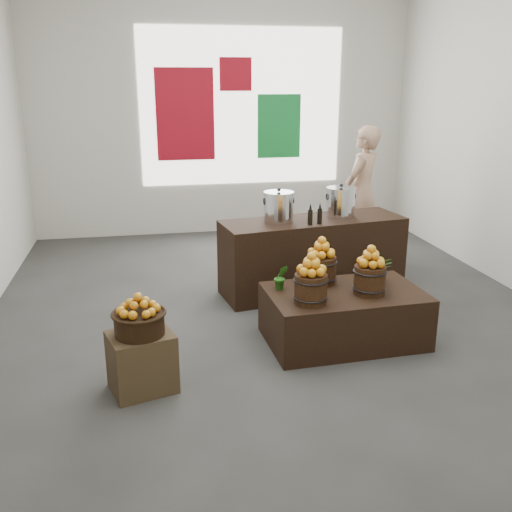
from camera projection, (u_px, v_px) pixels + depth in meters
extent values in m
plane|color=#383836|center=(270.00, 310.00, 6.26)|extent=(7.00, 7.00, 0.00)
cube|color=beige|center=(223.00, 107.00, 8.95)|extent=(6.00, 0.04, 4.00)
cube|color=white|center=(242.00, 107.00, 8.99)|extent=(3.20, 0.02, 2.40)
cube|color=maroon|center=(185.00, 115.00, 8.84)|extent=(0.90, 0.04, 1.40)
cube|color=#137D30|center=(279.00, 126.00, 9.18)|extent=(0.70, 0.04, 1.00)
cube|color=maroon|center=(236.00, 74.00, 8.81)|extent=(0.50, 0.04, 0.50)
cube|color=#4E3D24|center=(142.00, 362.00, 4.58)|extent=(0.59, 0.52, 0.49)
cylinder|color=black|center=(139.00, 324.00, 4.49)|extent=(0.39, 0.39, 0.18)
cube|color=black|center=(344.00, 316.00, 5.46)|extent=(1.51, 0.97, 0.51)
cylinder|color=#351F0E|center=(311.00, 289.00, 5.06)|extent=(0.29, 0.29, 0.27)
cylinder|color=#351F0E|center=(370.00, 280.00, 5.28)|extent=(0.29, 0.29, 0.27)
cylinder|color=#351F0E|center=(321.00, 270.00, 5.56)|extent=(0.29, 0.29, 0.27)
imported|color=#206214|center=(379.00, 269.00, 5.58)|extent=(0.29, 0.27, 0.28)
imported|color=#206214|center=(281.00, 277.00, 5.40)|extent=(0.14, 0.11, 0.24)
cube|color=black|center=(312.00, 255.00, 6.71)|extent=(2.22, 1.00, 0.88)
cylinder|color=silver|center=(279.00, 208.00, 6.39)|extent=(0.33, 0.33, 0.33)
cylinder|color=silver|center=(340.00, 203.00, 6.64)|extent=(0.33, 0.33, 0.33)
imported|color=tan|center=(362.00, 193.00, 7.93)|extent=(0.79, 0.78, 1.83)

